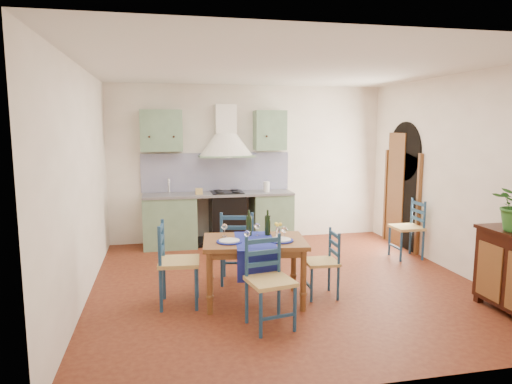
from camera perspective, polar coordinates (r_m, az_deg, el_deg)
The scene contains 11 objects.
floor at distance 6.24m, azimuth 3.58°, elevation -11.24°, with size 5.00×5.00×0.00m, color #49180F.
back_wall at distance 8.10m, azimuth -3.88°, elevation 0.94°, with size 5.00×0.96×2.80m.
right_wall at distance 7.24m, azimuth 22.48°, elevation 1.75°, with size 0.26×5.00×2.80m.
left_wall at distance 5.78m, azimuth -20.94°, elevation 0.95°, with size 0.04×5.00×2.80m, color white.
ceiling at distance 5.92m, azimuth 3.83°, elevation 15.28°, with size 5.00×5.00×0.01m, color silver.
dining_table at distance 5.39m, azimuth -0.15°, elevation -6.89°, with size 1.28×0.98×1.07m.
chair_near at distance 4.81m, azimuth 1.64°, elevation -11.08°, with size 0.51×0.51×0.94m.
chair_far at distance 6.09m, azimuth -2.33°, elevation -6.71°, with size 0.55×0.55×0.98m.
chair_left at distance 5.42m, azimuth -9.96°, elevation -8.69°, with size 0.50×0.50×0.99m.
chair_right at distance 5.69m, azimuth 8.41°, elevation -8.71°, with size 0.40×0.40×0.83m.
chair_spare at distance 7.62m, azimuth 18.52°, elevation -4.28°, with size 0.44×0.44×0.93m.
Camera 1 is at (-1.58, -5.66, 2.08)m, focal length 32.00 mm.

